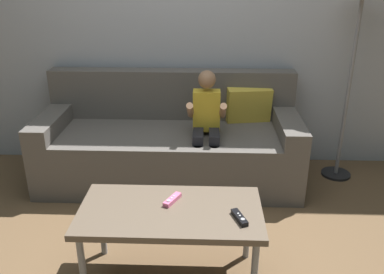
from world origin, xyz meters
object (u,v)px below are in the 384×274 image
person_seated_on_couch (206,124)px  game_remote_black_near_edge (239,217)px  coffee_table (170,216)px  game_remote_pink_center (172,200)px  couch (171,144)px

person_seated_on_couch → game_remote_black_near_edge: 1.14m
person_seated_on_couch → coffee_table: (-0.18, -1.04, -0.13)m
coffee_table → game_remote_black_near_edge: (0.36, -0.08, 0.06)m
person_seated_on_couch → game_remote_black_near_edge: size_ratio=6.49×
game_remote_black_near_edge → game_remote_pink_center: (-0.35, 0.16, 0.00)m
coffee_table → game_remote_black_near_edge: size_ratio=6.76×
game_remote_pink_center → coffee_table: bearing=-93.2°
game_remote_pink_center → person_seated_on_couch: bearing=79.5°
couch → coffee_table: 1.23m
coffee_table → game_remote_pink_center: bearing=86.8°
person_seated_on_couch → game_remote_pink_center: 0.98m
coffee_table → game_remote_black_near_edge: 0.37m
coffee_table → game_remote_black_near_edge: game_remote_black_near_edge is taller
coffee_table → game_remote_pink_center: game_remote_pink_center is taller
person_seated_on_couch → game_remote_pink_center: size_ratio=6.60×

